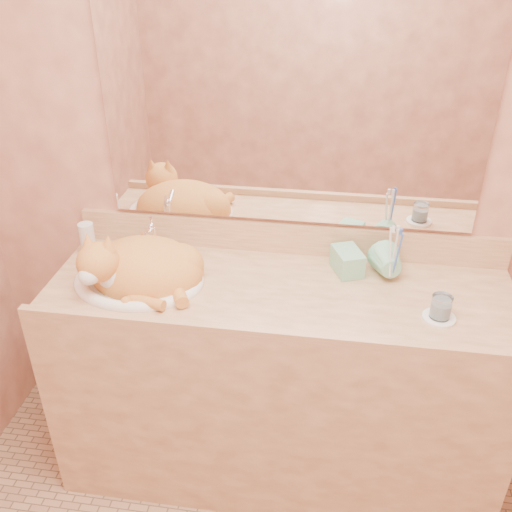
# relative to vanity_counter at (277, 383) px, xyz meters

# --- Properties ---
(wall_back) EXTENTS (2.40, 0.02, 2.50)m
(wall_back) POSITION_rel_vanity_counter_xyz_m (0.00, 0.28, 0.82)
(wall_back) COLOR #9B5946
(wall_back) RESTS_ON ground
(vanity_counter) EXTENTS (1.60, 0.55, 0.85)m
(vanity_counter) POSITION_rel_vanity_counter_xyz_m (0.00, 0.00, 0.00)
(vanity_counter) COLOR #9E6C46
(vanity_counter) RESTS_ON floor
(mirror) EXTENTS (1.30, 0.02, 0.80)m
(mirror) POSITION_rel_vanity_counter_xyz_m (0.00, 0.26, 0.97)
(mirror) COLOR white
(mirror) RESTS_ON wall_back
(sink_basin) EXTENTS (0.51, 0.45, 0.14)m
(sink_basin) POSITION_rel_vanity_counter_xyz_m (-0.49, -0.02, 0.49)
(sink_basin) COLOR white
(sink_basin) RESTS_ON vanity_counter
(faucet) EXTENTS (0.05, 0.11, 0.15)m
(faucet) POSITION_rel_vanity_counter_xyz_m (-0.49, 0.15, 0.50)
(faucet) COLOR white
(faucet) RESTS_ON vanity_counter
(cat) EXTENTS (0.43, 0.36, 0.22)m
(cat) POSITION_rel_vanity_counter_xyz_m (-0.48, -0.02, 0.49)
(cat) COLOR #C6742D
(cat) RESTS_ON sink_basin
(soap_dispenser) EXTENTS (0.11, 0.12, 0.19)m
(soap_dispenser) POSITION_rel_vanity_counter_xyz_m (0.25, 0.10, 0.52)
(soap_dispenser) COLOR #7FCBA2
(soap_dispenser) RESTS_ON vanity_counter
(toothbrush_cup) EXTENTS (0.14, 0.14, 0.11)m
(toothbrush_cup) POSITION_rel_vanity_counter_xyz_m (0.38, 0.09, 0.48)
(toothbrush_cup) COLOR #7FCBA2
(toothbrush_cup) RESTS_ON vanity_counter
(toothbrushes) EXTENTS (0.04, 0.04, 0.23)m
(toothbrushes) POSITION_rel_vanity_counter_xyz_m (0.38, 0.09, 0.56)
(toothbrushes) COLOR silver
(toothbrushes) RESTS_ON toothbrush_cup
(saucer) EXTENTS (0.10, 0.10, 0.01)m
(saucer) POSITION_rel_vanity_counter_xyz_m (0.52, -0.09, 0.43)
(saucer) COLOR white
(saucer) RESTS_ON vanity_counter
(water_glass) EXTENTS (0.06, 0.06, 0.08)m
(water_glass) POSITION_rel_vanity_counter_xyz_m (0.52, -0.09, 0.47)
(water_glass) COLOR silver
(water_glass) RESTS_ON saucer
(lotion_bottle) EXTENTS (0.06, 0.06, 0.13)m
(lotion_bottle) POSITION_rel_vanity_counter_xyz_m (-0.73, 0.13, 0.49)
(lotion_bottle) COLOR silver
(lotion_bottle) RESTS_ON vanity_counter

